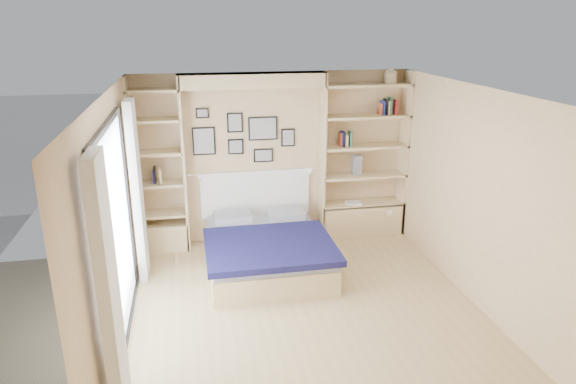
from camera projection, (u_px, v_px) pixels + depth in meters
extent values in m
plane|color=tan|center=(306.00, 312.00, 5.89)|extent=(4.50, 4.50, 0.00)
plane|color=#DFB989|center=(273.00, 158.00, 7.59)|extent=(4.00, 0.00, 4.00)
plane|color=#DFB989|center=(384.00, 328.00, 3.40)|extent=(4.00, 0.00, 4.00)
plane|color=#DFB989|center=(113.00, 224.00, 5.13)|extent=(0.00, 4.50, 4.50)
plane|color=#DFB989|center=(478.00, 199.00, 5.85)|extent=(0.00, 4.50, 4.50)
plane|color=white|center=(309.00, 93.00, 5.09)|extent=(4.50, 4.50, 0.00)
cube|color=beige|center=(184.00, 165.00, 7.19)|extent=(0.04, 0.35, 2.50)
cube|color=beige|center=(322.00, 158.00, 7.55)|extent=(0.04, 0.35, 2.50)
cube|color=beige|center=(253.00, 80.00, 7.00)|extent=(2.00, 0.35, 0.20)
cube|color=beige|center=(404.00, 154.00, 7.78)|extent=(0.04, 0.35, 2.50)
cube|color=beige|center=(134.00, 168.00, 7.07)|extent=(0.04, 0.35, 2.50)
cube|color=beige|center=(361.00, 218.00, 7.99)|extent=(1.30, 0.35, 0.50)
cube|color=beige|center=(164.00, 236.00, 7.46)|extent=(0.70, 0.35, 0.40)
cube|color=black|center=(105.00, 127.00, 4.82)|extent=(0.04, 2.08, 0.06)
cube|color=black|center=(128.00, 328.00, 5.53)|extent=(0.04, 2.08, 0.06)
cube|color=black|center=(103.00, 286.00, 4.24)|extent=(0.04, 0.06, 2.20)
cube|color=black|center=(128.00, 204.00, 6.13)|extent=(0.04, 0.06, 2.20)
cube|color=silver|center=(116.00, 236.00, 5.18)|extent=(0.01, 2.00, 2.20)
cube|color=white|center=(109.00, 297.00, 3.98)|extent=(0.10, 0.45, 2.30)
cube|color=white|center=(137.00, 192.00, 6.39)|extent=(0.10, 0.45, 2.30)
cube|color=beige|center=(362.00, 203.00, 7.91)|extent=(1.30, 0.35, 0.04)
cube|color=beige|center=(363.00, 175.00, 7.76)|extent=(1.30, 0.35, 0.04)
cube|color=beige|center=(365.00, 146.00, 7.62)|extent=(1.30, 0.35, 0.04)
cube|color=beige|center=(366.00, 116.00, 7.48)|extent=(1.30, 0.35, 0.04)
cube|color=beige|center=(367.00, 85.00, 7.33)|extent=(1.30, 0.35, 0.04)
cube|color=beige|center=(162.00, 214.00, 7.35)|extent=(0.70, 0.35, 0.04)
cube|color=beige|center=(160.00, 184.00, 7.20)|extent=(0.70, 0.35, 0.04)
cube|color=beige|center=(157.00, 153.00, 7.06)|extent=(0.70, 0.35, 0.04)
cube|color=beige|center=(154.00, 120.00, 6.92)|extent=(0.70, 0.35, 0.04)
cube|color=beige|center=(152.00, 90.00, 6.79)|extent=(0.70, 0.35, 0.04)
cube|color=beige|center=(266.00, 256.00, 6.91)|extent=(1.53, 1.91, 0.33)
cube|color=#979AA5|center=(266.00, 241.00, 6.84)|extent=(1.49, 1.87, 0.10)
cube|color=#13133F|center=(270.00, 246.00, 6.51)|extent=(1.63, 1.34, 0.08)
cube|color=#979AA5|center=(233.00, 218.00, 7.34)|extent=(0.53, 0.38, 0.12)
cube|color=#979AA5|center=(285.00, 214.00, 7.48)|extent=(0.53, 0.38, 0.12)
cube|color=white|center=(256.00, 193.00, 7.68)|extent=(1.63, 0.04, 0.70)
cube|color=black|center=(204.00, 141.00, 7.29)|extent=(0.32, 0.02, 0.40)
cube|color=gray|center=(204.00, 141.00, 7.28)|extent=(0.28, 0.01, 0.36)
cube|color=black|center=(235.00, 123.00, 7.29)|extent=(0.22, 0.02, 0.28)
cube|color=gray|center=(235.00, 123.00, 7.28)|extent=(0.18, 0.01, 0.24)
cube|color=black|center=(236.00, 147.00, 7.40)|extent=(0.22, 0.02, 0.22)
cube|color=gray|center=(236.00, 147.00, 7.39)|extent=(0.18, 0.01, 0.18)
cube|color=black|center=(263.00, 128.00, 7.39)|extent=(0.42, 0.02, 0.34)
cube|color=gray|center=(263.00, 129.00, 7.38)|extent=(0.38, 0.01, 0.30)
cube|color=black|center=(263.00, 155.00, 7.52)|extent=(0.28, 0.02, 0.20)
cube|color=gray|center=(263.00, 155.00, 7.51)|extent=(0.24, 0.01, 0.16)
cube|color=black|center=(288.00, 138.00, 7.51)|extent=(0.20, 0.02, 0.26)
cube|color=gray|center=(288.00, 138.00, 7.50)|extent=(0.16, 0.01, 0.22)
cube|color=black|center=(202.00, 113.00, 7.16)|extent=(0.18, 0.02, 0.14)
cube|color=gray|center=(202.00, 113.00, 7.15)|extent=(0.14, 0.01, 0.10)
cylinder|color=silver|center=(195.00, 175.00, 7.19)|extent=(0.20, 0.02, 0.02)
cone|color=white|center=(202.00, 176.00, 7.21)|extent=(0.13, 0.12, 0.15)
cylinder|color=silver|center=(314.00, 169.00, 7.50)|extent=(0.20, 0.02, 0.02)
cone|color=white|center=(307.00, 170.00, 7.48)|extent=(0.13, 0.12, 0.15)
cube|color=#95361F|center=(340.00, 140.00, 7.51)|extent=(0.02, 0.15, 0.20)
cube|color=navy|center=(342.00, 139.00, 7.51)|extent=(0.03, 0.15, 0.22)
cube|color=black|center=(343.00, 139.00, 7.51)|extent=(0.03, 0.15, 0.22)
cube|color=#BFB28C|center=(346.00, 140.00, 7.53)|extent=(0.04, 0.15, 0.17)
cube|color=#26593F|center=(350.00, 139.00, 7.53)|extent=(0.03, 0.15, 0.22)
cube|color=#A1492A|center=(380.00, 109.00, 7.48)|extent=(0.02, 0.15, 0.17)
cube|color=navy|center=(383.00, 108.00, 7.48)|extent=(0.03, 0.15, 0.20)
cube|color=black|center=(386.00, 107.00, 7.48)|extent=(0.03, 0.15, 0.23)
cube|color=#BFB28C|center=(387.00, 108.00, 7.49)|extent=(0.04, 0.15, 0.20)
cube|color=#26593F|center=(390.00, 106.00, 7.49)|extent=(0.03, 0.15, 0.25)
cube|color=#A51E1E|center=(395.00, 107.00, 7.51)|extent=(0.03, 0.15, 0.21)
cube|color=navy|center=(154.00, 177.00, 7.15)|extent=(0.02, 0.15, 0.18)
cube|color=black|center=(155.00, 175.00, 7.15)|extent=(0.03, 0.15, 0.23)
cube|color=#BFB28C|center=(161.00, 176.00, 7.17)|extent=(0.03, 0.15, 0.20)
cube|color=beige|center=(390.00, 78.00, 7.36)|extent=(0.13, 0.13, 0.15)
cone|color=beige|center=(391.00, 70.00, 7.32)|extent=(0.20, 0.20, 0.08)
cube|color=slate|center=(357.00, 165.00, 7.68)|extent=(0.12, 0.12, 0.30)
cube|color=white|center=(354.00, 203.00, 7.82)|extent=(0.22, 0.16, 0.03)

